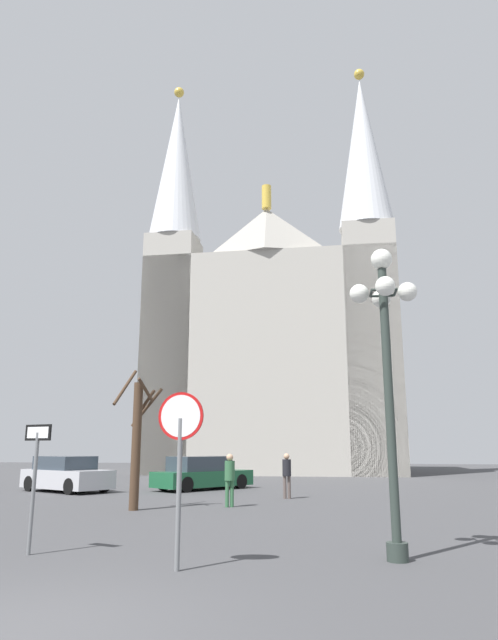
# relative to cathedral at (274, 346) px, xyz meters

# --- Properties ---
(ground_plane) EXTENTS (120.00, 120.00, 0.00)m
(ground_plane) POSITION_rel_cathedral_xyz_m (0.97, -36.33, -9.40)
(ground_plane) COLOR #424244
(cathedral) EXTENTS (18.39, 12.21, 30.41)m
(cathedral) POSITION_rel_cathedral_xyz_m (0.00, 0.00, 0.00)
(cathedral) COLOR #ADA89E
(cathedral) RESTS_ON ground
(stop_sign) EXTENTS (0.77, 0.12, 2.72)m
(stop_sign) POSITION_rel_cathedral_xyz_m (1.87, -33.26, -7.50)
(stop_sign) COLOR slate
(stop_sign) RESTS_ON ground
(one_way_arrow_sign) EXTENTS (0.63, 0.27, 2.25)m
(one_way_arrow_sign) POSITION_rel_cathedral_xyz_m (-1.06, -32.38, -7.94)
(one_way_arrow_sign) COLOR slate
(one_way_arrow_sign) RESTS_ON ground
(street_lamp) EXTENTS (1.22, 1.22, 5.44)m
(street_lamp) POSITION_rel_cathedral_xyz_m (5.29, -32.02, -5.80)
(street_lamp) COLOR #2D3833
(street_lamp) RESTS_ON ground
(bare_tree) EXTENTS (1.37, 1.16, 4.30)m
(bare_tree) POSITION_rel_cathedral_xyz_m (-1.69, -25.30, -7.29)
(bare_tree) COLOR #473323
(bare_tree) RESTS_ON ground
(parked_car_near_green) EXTENTS (4.14, 4.70, 1.44)m
(parked_car_near_green) POSITION_rel_cathedral_xyz_m (-1.55, -16.96, -8.73)
(parked_car_near_green) COLOR #1E5B38
(parked_car_near_green) RESTS_ON ground
(parked_car_far_silver) EXTENTS (4.58, 3.67, 1.46)m
(parked_car_far_silver) POSITION_rel_cathedral_xyz_m (-7.00, -18.93, -8.71)
(parked_car_far_silver) COLOR #B7B7BC
(parked_car_far_silver) RESTS_ON ground
(pedestrian_walking) EXTENTS (0.32, 0.32, 1.61)m
(pedestrian_walking) POSITION_rel_cathedral_xyz_m (2.55, -20.84, -8.43)
(pedestrian_walking) COLOR #594C47
(pedestrian_walking) RESTS_ON ground
(pedestrian_standing) EXTENTS (0.32, 0.32, 1.63)m
(pedestrian_standing) POSITION_rel_cathedral_xyz_m (0.99, -24.02, -8.42)
(pedestrian_standing) COLOR #33663F
(pedestrian_standing) RESTS_ON ground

